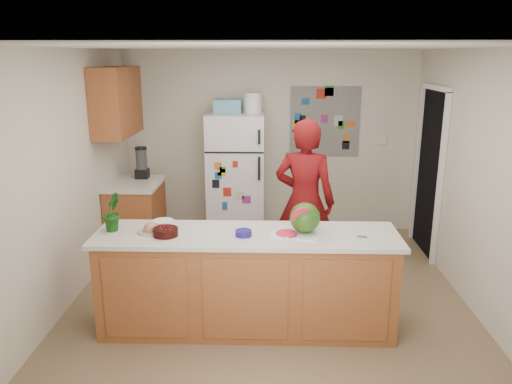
{
  "coord_description": "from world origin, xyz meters",
  "views": [
    {
      "loc": [
        -0.0,
        -4.62,
        2.44
      ],
      "look_at": [
        -0.14,
        0.2,
        1.1
      ],
      "focal_mm": 35.0,
      "sensor_mm": 36.0,
      "label": 1
    }
  ],
  "objects_px": {
    "watermelon": "(305,218)",
    "cherry_bowl": "(166,232)",
    "person": "(305,202)",
    "refrigerator": "(236,177)"
  },
  "relations": [
    {
      "from": "watermelon",
      "to": "cherry_bowl",
      "type": "distance_m",
      "value": 1.22
    },
    {
      "from": "person",
      "to": "cherry_bowl",
      "type": "bearing_deg",
      "value": 57.48
    },
    {
      "from": "refrigerator",
      "to": "cherry_bowl",
      "type": "bearing_deg",
      "value": -100.34
    },
    {
      "from": "person",
      "to": "watermelon",
      "type": "relative_size",
      "value": 6.77
    },
    {
      "from": "person",
      "to": "watermelon",
      "type": "xyz_separation_m",
      "value": [
        -0.07,
        -1.04,
        0.16
      ]
    },
    {
      "from": "watermelon",
      "to": "cherry_bowl",
      "type": "height_order",
      "value": "watermelon"
    },
    {
      "from": "cherry_bowl",
      "to": "person",
      "type": "bearing_deg",
      "value": 41.58
    },
    {
      "from": "refrigerator",
      "to": "person",
      "type": "xyz_separation_m",
      "value": [
        0.83,
        -1.33,
        0.05
      ]
    },
    {
      "from": "watermelon",
      "to": "refrigerator",
      "type": "bearing_deg",
      "value": 107.77
    },
    {
      "from": "refrigerator",
      "to": "person",
      "type": "bearing_deg",
      "value": -57.99
    }
  ]
}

